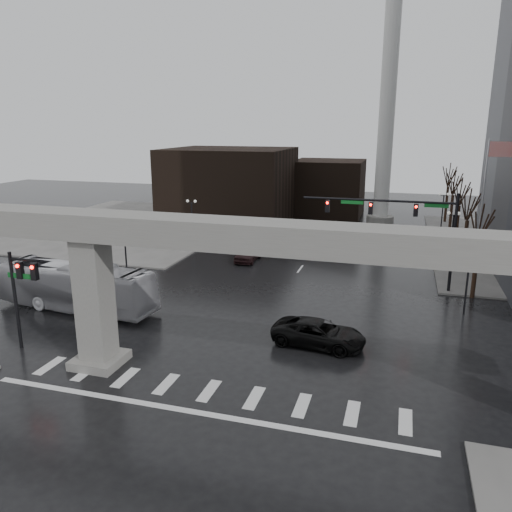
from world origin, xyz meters
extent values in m
plane|color=black|center=(0.00, 0.00, 0.00)|extent=(160.00, 160.00, 0.00)
cube|color=slate|center=(-26.00, 36.00, 0.07)|extent=(28.00, 36.00, 0.15)
cube|color=gray|center=(0.00, 0.00, 8.00)|extent=(48.00, 2.20, 1.40)
cube|color=gray|center=(-7.00, 0.00, 3.65)|extent=(1.60, 1.60, 7.30)
cube|color=gray|center=(-7.00, 0.00, 0.25)|extent=(2.60, 2.60, 0.50)
cube|color=black|center=(-14.00, 42.00, 5.00)|extent=(16.00, 14.00, 10.00)
cube|color=black|center=(-2.00, 52.00, 4.00)|extent=(10.00, 10.00, 8.00)
cylinder|color=silver|center=(6.00, 46.00, 15.00)|extent=(2.00, 2.00, 30.00)
cylinder|color=gray|center=(6.00, 46.00, 0.60)|extent=(3.60, 3.60, 1.20)
cylinder|color=black|center=(12.80, 18.80, 4.00)|extent=(0.24, 0.24, 8.00)
cylinder|color=black|center=(6.80, 18.80, 7.20)|extent=(12.00, 0.18, 0.18)
cube|color=black|center=(9.80, 18.80, 6.55)|extent=(0.35, 0.30, 1.00)
cube|color=black|center=(6.30, 18.80, 6.55)|extent=(0.35, 0.30, 1.00)
cube|color=black|center=(2.80, 18.80, 6.55)|extent=(0.35, 0.30, 1.00)
sphere|color=#FF0C05|center=(9.80, 18.62, 6.85)|extent=(0.20, 0.20, 0.20)
cube|color=#0D601F|center=(11.30, 18.80, 7.00)|extent=(1.80, 0.05, 0.35)
cube|color=#0D601F|center=(4.80, 18.80, 7.00)|extent=(1.80, 0.05, 0.35)
cylinder|color=black|center=(-12.80, 0.50, 3.00)|extent=(0.20, 0.20, 6.00)
cylinder|color=black|center=(-11.80, 0.50, 5.60)|extent=(2.00, 0.14, 0.14)
cube|color=black|center=(-12.20, 0.50, 4.95)|extent=(0.35, 0.30, 1.00)
cube|color=black|center=(-11.20, 0.50, 4.95)|extent=(0.35, 0.30, 1.00)
cube|color=#0D601F|center=(-12.30, 0.50, 4.60)|extent=(1.60, 0.05, 0.30)
cylinder|color=silver|center=(15.00, 22.00, 6.00)|extent=(0.12, 0.12, 12.00)
cube|color=red|center=(16.00, 22.00, 11.20)|extent=(2.00, 0.03, 1.20)
cylinder|color=black|center=(13.50, 14.00, 2.40)|extent=(0.14, 0.14, 4.80)
cube|color=black|center=(13.50, 14.00, 4.75)|extent=(0.90, 0.06, 0.06)
sphere|color=silver|center=(13.05, 14.00, 4.95)|extent=(0.32, 0.32, 0.32)
sphere|color=silver|center=(13.95, 14.00, 4.95)|extent=(0.32, 0.32, 0.32)
cylinder|color=black|center=(13.50, 28.00, 2.40)|extent=(0.14, 0.14, 4.80)
cube|color=black|center=(13.50, 28.00, 4.75)|extent=(0.90, 0.06, 0.06)
sphere|color=silver|center=(13.05, 28.00, 4.95)|extent=(0.32, 0.32, 0.32)
sphere|color=silver|center=(13.95, 28.00, 4.95)|extent=(0.32, 0.32, 0.32)
cylinder|color=black|center=(13.50, 42.00, 2.40)|extent=(0.14, 0.14, 4.80)
cube|color=black|center=(13.50, 42.00, 4.75)|extent=(0.90, 0.06, 0.06)
sphere|color=silver|center=(13.05, 42.00, 4.95)|extent=(0.32, 0.32, 0.32)
sphere|color=silver|center=(13.95, 42.00, 4.95)|extent=(0.32, 0.32, 0.32)
cylinder|color=black|center=(-13.50, 14.00, 2.40)|extent=(0.14, 0.14, 4.80)
cube|color=black|center=(-13.50, 14.00, 4.75)|extent=(0.90, 0.06, 0.06)
sphere|color=silver|center=(-13.95, 14.00, 4.95)|extent=(0.32, 0.32, 0.32)
sphere|color=silver|center=(-13.05, 14.00, 4.95)|extent=(0.32, 0.32, 0.32)
cylinder|color=black|center=(-13.50, 28.00, 2.40)|extent=(0.14, 0.14, 4.80)
cube|color=black|center=(-13.50, 28.00, 4.75)|extent=(0.90, 0.06, 0.06)
sphere|color=silver|center=(-13.95, 28.00, 4.95)|extent=(0.32, 0.32, 0.32)
sphere|color=silver|center=(-13.05, 28.00, 4.95)|extent=(0.32, 0.32, 0.32)
cylinder|color=black|center=(-13.50, 42.00, 2.40)|extent=(0.14, 0.14, 4.80)
cube|color=black|center=(-13.50, 42.00, 4.75)|extent=(0.90, 0.06, 0.06)
sphere|color=silver|center=(-13.95, 42.00, 4.95)|extent=(0.32, 0.32, 0.32)
sphere|color=silver|center=(-13.05, 42.00, 4.95)|extent=(0.32, 0.32, 0.32)
cylinder|color=black|center=(14.50, 18.00, 2.27)|extent=(0.34, 0.34, 4.55)
cylinder|color=black|center=(14.50, 18.00, 6.01)|extent=(0.12, 1.52, 2.98)
cylinder|color=black|center=(15.00, 18.25, 5.78)|extent=(0.83, 1.14, 2.51)
cylinder|color=black|center=(14.50, 26.00, 2.33)|extent=(0.34, 0.34, 4.66)
cylinder|color=black|center=(14.50, 26.00, 6.15)|extent=(0.12, 1.55, 3.05)
cylinder|color=black|center=(15.00, 26.25, 5.91)|extent=(0.85, 1.16, 2.57)
cylinder|color=black|center=(14.50, 34.00, 2.38)|extent=(0.34, 0.34, 4.76)
cylinder|color=black|center=(14.50, 34.00, 6.29)|extent=(0.12, 1.59, 3.11)
cylinder|color=black|center=(15.00, 34.25, 6.05)|extent=(0.86, 1.18, 2.62)
cylinder|color=black|center=(14.50, 42.00, 2.43)|extent=(0.34, 0.34, 4.87)
cylinder|color=black|center=(14.50, 42.00, 6.43)|extent=(0.12, 1.62, 3.18)
cylinder|color=black|center=(15.00, 42.25, 6.18)|extent=(0.88, 1.20, 2.68)
cylinder|color=black|center=(14.50, 50.00, 2.48)|extent=(0.34, 0.34, 4.97)
cylinder|color=black|center=(14.50, 50.00, 6.57)|extent=(0.12, 1.65, 3.25)
cylinder|color=black|center=(15.00, 50.25, 6.31)|extent=(0.89, 1.23, 2.74)
imported|color=black|center=(4.42, 5.94, 0.79)|extent=(5.95, 3.30, 1.58)
imported|color=#BBBAC0|center=(-13.53, 7.13, 1.72)|extent=(12.57, 4.02, 3.44)
imported|color=black|center=(-5.57, 23.49, 0.80)|extent=(1.96, 4.72, 1.60)
camera|label=1|loc=(8.74, -22.13, 13.13)|focal=35.00mm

